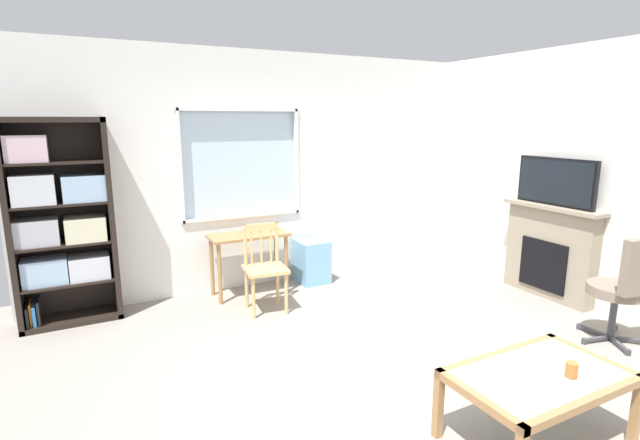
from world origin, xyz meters
The scene contains 12 objects.
ground centered at (0.00, 0.00, -0.01)m, with size 6.37×5.87×0.02m, color gray.
wall_back_with_window centered at (0.03, 2.44, 1.35)m, with size 5.37×0.15×2.72m.
wall_right centered at (2.75, 0.00, 1.36)m, with size 0.12×5.07×2.72m, color white.
bookshelf centered at (-2.19, 2.20, 1.01)m, with size 0.90×0.38×1.98m.
desk_under_window centered at (-0.35, 2.09, 0.58)m, with size 0.88×0.41×0.71m.
wooden_chair centered at (-0.37, 1.57, 0.46)m, with size 0.46×0.45×0.90m.
plastic_drawer_unit centered at (0.46, 2.14, 0.26)m, with size 0.35×0.40×0.52m, color #72ADDB.
fireplace centered at (2.59, 0.47, 0.53)m, with size 0.26×1.14×1.04m.
tv centered at (2.57, 0.47, 1.30)m, with size 0.06×0.92×0.51m.
office_chair centered at (2.12, -0.64, 0.55)m, with size 0.58×0.60×1.00m.
coffee_table centered at (0.36, -1.16, 0.40)m, with size 1.07×0.66×0.46m.
sippy_cup centered at (0.48, -1.28, 0.50)m, with size 0.07×0.07×0.09m, color orange.
Camera 1 is at (-2.05, -2.87, 1.96)m, focal length 26.73 mm.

